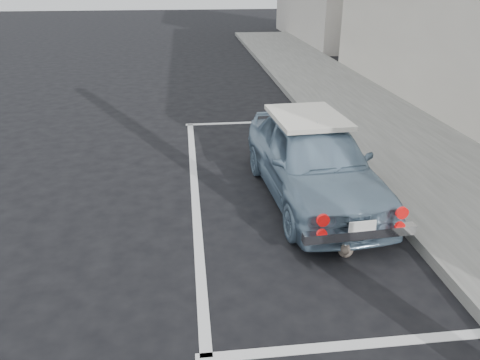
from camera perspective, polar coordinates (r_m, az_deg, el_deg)
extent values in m
plane|color=black|center=(4.98, 6.36, -15.87)|extent=(80.00, 80.00, 0.00)
cube|color=#60605C|center=(7.72, 26.77, -2.40)|extent=(2.80, 40.00, 0.15)
cube|color=silver|center=(4.75, 13.98, -18.89)|extent=(3.00, 0.12, 0.01)
cube|color=silver|center=(10.79, 1.42, 7.03)|extent=(3.00, 0.12, 0.01)
cube|color=silver|center=(7.42, -5.53, -1.37)|extent=(0.12, 7.00, 0.01)
imported|color=#7491A9|center=(7.05, 8.89, 2.48)|extent=(1.69, 3.71, 1.24)
cube|color=silver|center=(7.20, 8.25, 7.60)|extent=(1.11, 1.44, 0.07)
cube|color=silver|center=(5.69, 14.40, -6.31)|extent=(1.39, 0.21, 0.12)
cube|color=white|center=(5.60, 14.69, -5.66)|extent=(0.33, 0.04, 0.17)
cylinder|color=red|center=(5.37, 10.09, -4.85)|extent=(0.15, 0.05, 0.15)
cylinder|color=red|center=(5.76, 19.15, -3.81)|extent=(0.15, 0.05, 0.15)
cylinder|color=red|center=(5.46, 9.95, -6.50)|extent=(0.12, 0.05, 0.12)
cylinder|color=red|center=(5.84, 18.91, -5.37)|extent=(0.12, 0.05, 0.12)
ellipsoid|color=brown|center=(5.91, 12.75, -8.07)|extent=(0.29, 0.36, 0.19)
sphere|color=brown|center=(5.76, 12.73, -8.24)|extent=(0.12, 0.12, 0.12)
cone|color=brown|center=(5.73, 12.47, -7.71)|extent=(0.04, 0.04, 0.05)
cone|color=brown|center=(5.73, 13.10, -7.78)|extent=(0.04, 0.04, 0.05)
cylinder|color=brown|center=(6.07, 13.20, -7.86)|extent=(0.03, 0.20, 0.03)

